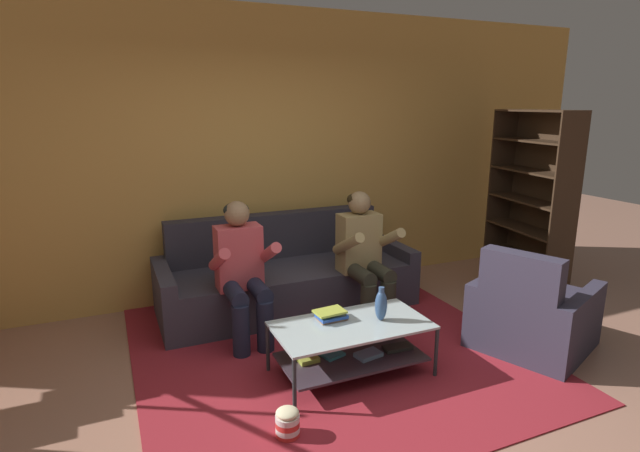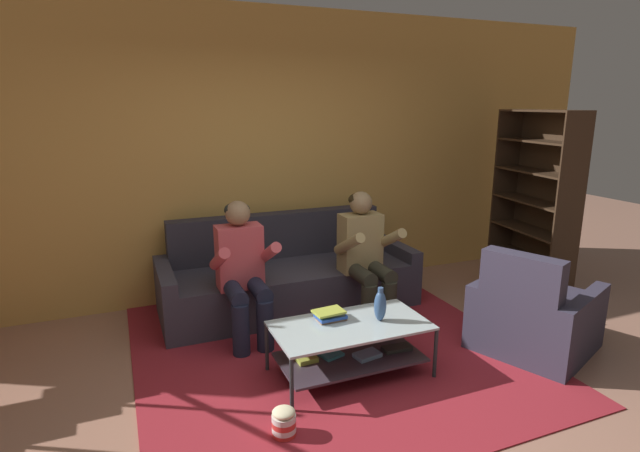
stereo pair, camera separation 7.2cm
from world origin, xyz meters
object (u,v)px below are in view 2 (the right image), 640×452
Objects in this scene: book_stack at (330,315)px; bookshelf at (533,216)px; armchair at (534,316)px; couch at (288,278)px; vase at (380,305)px; popcorn_tub at (284,422)px; person_seated_right at (365,252)px; coffee_table at (350,342)px; person_seated_left at (243,267)px.

bookshelf is (2.77, 0.84, 0.34)m from book_stack.
book_stack is 0.22× the size of armchair.
couch is at bearing 85.42° from book_stack.
bookshelf is 1.69m from armchair.
book_stack is at bearing 155.42° from vase.
couch reaches higher than popcorn_tub.
armchair is (-1.11, -1.18, -0.49)m from bookshelf.
person_seated_right is 0.62× the size of bookshelf.
person_seated_right is (0.57, -0.54, 0.36)m from couch.
bookshelf is (2.09, 0.10, 0.13)m from person_seated_right.
vase is at bearing -24.58° from book_stack.
couch is 10.16× the size of book_stack.
couch reaches higher than book_stack.
book_stack is at bearing 168.58° from armchair.
coffee_table is at bearing 35.86° from popcorn_tub.
couch is 1.29× the size of bookshelf.
coffee_table is at bearing 174.25° from vase.
person_seated_left is 1.15m from person_seated_right.
person_seated_right is 1.11m from coffee_table.
couch is at bearing 90.09° from coffee_table.
couch reaches higher than armchair.
person_seated_right is 4.59× the size of vase.
bookshelf is at bearing 23.61° from popcorn_tub.
couch is 1.30m from book_stack.
popcorn_tub is at bearing -172.70° from armchair.
person_seated_right is 1.50m from armchair.
bookshelf is at bearing -9.44° from couch.
coffee_table is 1.57m from armchair.
couch is 13.01× the size of popcorn_tub.
vase is 0.23× the size of armchair.
couch is at bearing 133.87° from armchair.
couch reaches higher than vase.
person_seated_right reaches higher than vase.
person_seated_left is at bearing 122.35° from book_stack.
popcorn_tub is (-1.25, -1.36, -0.55)m from person_seated_right.
popcorn_tub is at bearing -144.14° from coffee_table.
couch is at bearing 70.41° from popcorn_tub.
book_stack is 0.91m from popcorn_tub.
bookshelf reaches higher than popcorn_tub.
person_seated_right is 6.29× the size of popcorn_tub.
vase is (0.23, -0.02, 0.26)m from coffee_table.
book_stack is 0.13× the size of bookshelf.
armchair is 5.90× the size of popcorn_tub.
coffee_table is (0.00, -1.41, -0.03)m from couch.
vase is (0.80, -0.90, -0.12)m from person_seated_left.
armchair is at bearing -7.53° from coffee_table.
person_seated_right is at bearing 0.01° from person_seated_left.
person_seated_left is at bearing 153.15° from armchair.
person_seated_right is at bearing 56.81° from coffee_table.
armchair is (1.66, -0.34, -0.16)m from book_stack.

